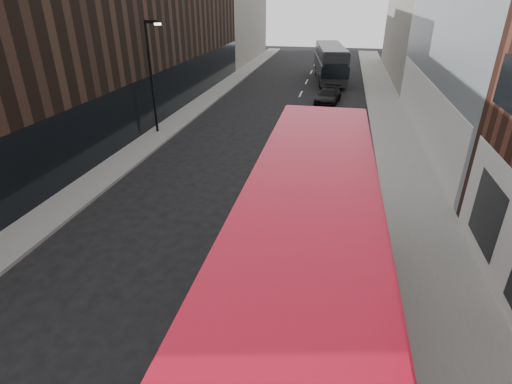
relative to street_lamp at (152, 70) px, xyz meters
The scene contains 11 objects.
ground 20.22m from the street_lamp, 65.46° to the right, with size 140.00×140.00×0.00m, color black.
sidewalk_right 17.69m from the street_lamp, 24.00° to the left, with size 3.00×80.00×0.15m, color slate.
sidewalk_left 8.12m from the street_lamp, 88.20° to the left, with size 2.00×80.00×0.15m, color slate.
building_left_mid 12.76m from the street_lamp, 105.29° to the left, with size 5.00×24.00×14.00m, color black.
building_left_far 34.24m from the street_lamp, 95.51° to the left, with size 5.00×20.00×13.00m, color slate.
street_lamp is the anchor object (origin of this frame).
red_bus 19.96m from the street_lamp, 54.77° to the right, with size 3.06×12.54×5.04m.
grey_bus 23.63m from the street_lamp, 63.38° to the left, with size 4.14×11.58×3.67m.
car_a 12.23m from the street_lamp, ahead, with size 1.80×4.47×1.52m, color black.
car_b 11.55m from the street_lamp, 13.34° to the left, with size 1.54×4.41×1.45m, color gray.
car_c 15.72m from the street_lamp, 44.59° to the left, with size 1.81×4.45×1.29m, color black.
Camera 1 is at (3.67, -6.28, 8.57)m, focal length 28.00 mm.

